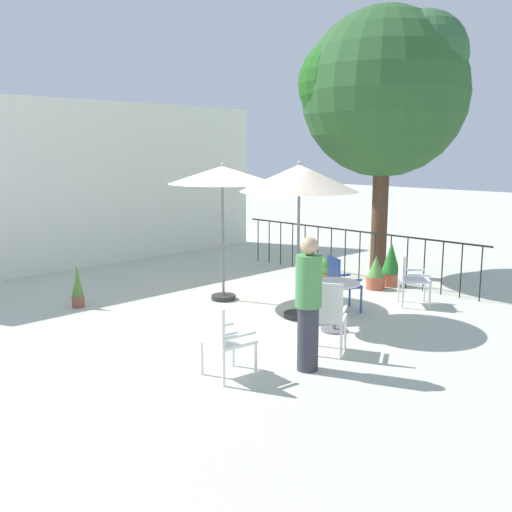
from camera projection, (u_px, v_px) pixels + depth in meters
ground_plane at (248, 305)px, 10.20m from camera, size 60.00×60.00×0.00m
villa_facade at (91, 184)px, 13.39m from camera, size 9.61×0.30×3.74m
terrace_railing at (352, 246)px, 12.21m from camera, size 0.03×5.87×1.01m
shade_tree at (384, 93)px, 11.99m from camera, size 3.56×3.39×5.48m
patio_umbrella_0 at (222, 177)px, 10.18m from camera, size 1.89×1.89×2.44m
patio_umbrella_1 at (299, 180)px, 9.05m from camera, size 1.85×1.85×2.49m
cafe_table_0 at (335, 297)px, 8.66m from camera, size 0.72×0.72×0.74m
patio_chair_0 at (222, 336)px, 6.88m from camera, size 0.56×0.55×0.90m
patio_chair_1 at (340, 280)px, 9.73m from camera, size 0.62×0.63×0.92m
patio_chair_2 at (328, 313)px, 7.67m from camera, size 0.59×0.59×0.98m
patio_chair_3 at (410, 275)px, 10.13m from camera, size 0.70×0.69×0.89m
potted_plant_0 at (323, 269)px, 11.95m from camera, size 0.33×0.33×0.48m
potted_plant_1 at (376, 273)px, 11.31m from camera, size 0.35×0.35×0.66m
potted_plant_2 at (391, 264)px, 11.56m from camera, size 0.38×0.38×0.87m
potted_plant_3 at (77, 287)px, 10.00m from camera, size 0.21×0.21×0.73m
standing_person at (308, 303)px, 7.06m from camera, size 0.45×0.45×1.65m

